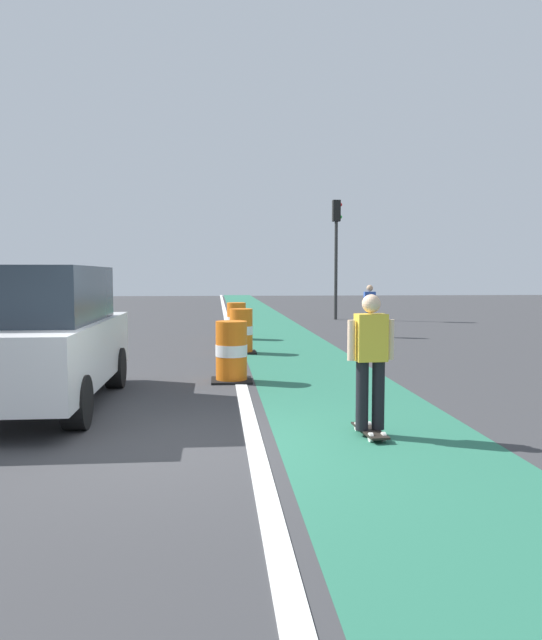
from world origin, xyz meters
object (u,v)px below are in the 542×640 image
Objects in this scene: traffic_light_corner at (336,238)px; pedestrian_crossing at (370,309)px; parked_suv_nearest at (40,336)px; traffic_barrel_front at (231,352)px; skateboarder_on_lane at (371,360)px; traffic_barrel_back at (236,321)px; traffic_barrel_mid at (241,331)px.

pedestrian_crossing is (-0.41, -7.49, -2.64)m from traffic_light_corner.
parked_suv_nearest reaches higher than traffic_barrel_front.
parked_suv_nearest is (-4.36, 2.05, 0.12)m from skateboarder_on_lane.
traffic_barrel_front is 1.00× the size of traffic_barrel_back.
traffic_light_corner is at bearing 72.19° from traffic_barrel_front.
skateboarder_on_lane is 19.52m from traffic_light_corner.
traffic_light_corner is 3.17× the size of pedestrian_crossing.
pedestrian_crossing is at bearing 3.98° from traffic_barrel_back.
traffic_barrel_mid is 5.50m from pedestrian_crossing.
parked_suv_nearest is 4.23× the size of traffic_barrel_back.
skateboarder_on_lane is at bearing -68.38° from traffic_barrel_front.
traffic_barrel_mid is (0.34, 4.03, 0.00)m from traffic_barrel_front.
traffic_barrel_front is 4.04m from traffic_barrel_mid.
pedestrian_crossing is at bearing 75.90° from skateboarder_on_lane.
skateboarder_on_lane is at bearing -104.10° from pedestrian_crossing.
traffic_barrel_front is 16.19m from traffic_light_corner.
traffic_light_corner reaches higher than skateboarder_on_lane.
pedestrian_crossing is at bearing 41.42° from traffic_barrel_mid.
skateboarder_on_lane is 0.37× the size of parked_suv_nearest.
traffic_barrel_mid is 12.37m from traffic_light_corner.
traffic_barrel_back is (0.33, 7.38, 0.00)m from traffic_barrel_front.
traffic_barrel_mid and traffic_barrel_back have the same top height.
traffic_barrel_back is 4.15m from pedestrian_crossing.
parked_suv_nearest is 4.23× the size of traffic_barrel_front.
traffic_barrel_back is at bearing 87.45° from traffic_barrel_front.
traffic_barrel_front is at bearing -94.77° from traffic_barrel_mid.
skateboarder_on_lane is 4.82m from parked_suv_nearest.
pedestrian_crossing is (7.26, 9.52, -0.17)m from parked_suv_nearest.
pedestrian_crossing is at bearing 52.67° from parked_suv_nearest.
skateboarder_on_lane is 1.55× the size of traffic_barrel_back.
traffic_light_corner is 7.95m from pedestrian_crossing.
traffic_light_corner is (4.54, 7.78, 2.97)m from traffic_barrel_back.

